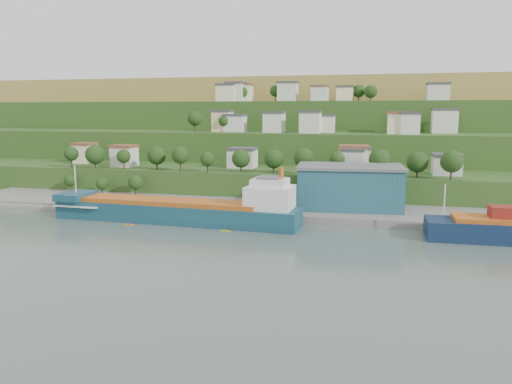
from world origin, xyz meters
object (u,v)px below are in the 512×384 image
(caravan, at_px, (72,199))
(warehouse, at_px, (350,186))
(kayak_orange, at_px, (129,224))
(cargo_ship_near, at_px, (183,212))

(caravan, bearing_deg, warehouse, -12.38)
(warehouse, distance_m, caravan, 88.53)
(caravan, xyz_separation_m, kayak_orange, (30.58, -19.29, -2.37))
(cargo_ship_near, distance_m, warehouse, 49.96)
(caravan, relative_size, kayak_orange, 1.97)
(kayak_orange, bearing_deg, caravan, 153.80)
(warehouse, xyz_separation_m, caravan, (-87.75, -10.21, -5.84))
(cargo_ship_near, bearing_deg, warehouse, 28.97)
(kayak_orange, bearing_deg, warehouse, 33.34)
(warehouse, xyz_separation_m, kayak_orange, (-57.17, -29.50, -8.21))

